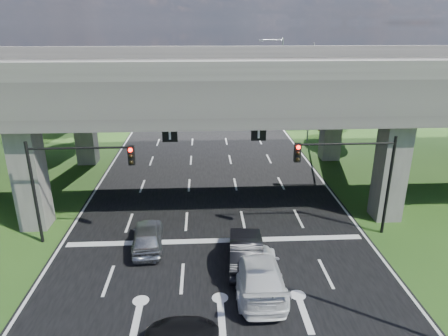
{
  "coord_description": "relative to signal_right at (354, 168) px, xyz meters",
  "views": [
    {
      "loc": [
        -0.63,
        -16.71,
        11.87
      ],
      "look_at": [
        0.72,
        8.34,
        2.73
      ],
      "focal_mm": 32.0,
      "sensor_mm": 36.0,
      "label": 1
    }
  ],
  "objects": [
    {
      "name": "signal_right",
      "position": [
        0.0,
        0.0,
        0.0
      ],
      "size": [
        5.76,
        0.54,
        6.0
      ],
      "color": "black",
      "rests_on": "ground"
    },
    {
      "name": "ground",
      "position": [
        -7.82,
        -3.94,
        -4.19
      ],
      "size": [
        160.0,
        160.0,
        0.0
      ],
      "primitive_type": "plane",
      "color": "#234516",
      "rests_on": "ground"
    },
    {
      "name": "streetlight_beyond",
      "position": [
        2.27,
        36.06,
        1.66
      ],
      "size": [
        3.38,
        0.25,
        10.0
      ],
      "color": "gray",
      "rests_on": "ground"
    },
    {
      "name": "tree_left_near",
      "position": [
        -21.78,
        22.06,
        0.63
      ],
      "size": [
        4.5,
        4.5,
        7.8
      ],
      "color": "black",
      "rests_on": "ground"
    },
    {
      "name": "tree_left_far",
      "position": [
        -20.78,
        38.06,
        0.95
      ],
      "size": [
        4.8,
        4.8,
        8.32
      ],
      "color": "black",
      "rests_on": "ground"
    },
    {
      "name": "warehouse",
      "position": [
        -33.82,
        31.06,
        -2.19
      ],
      "size": [
        20.0,
        10.0,
        4.0
      ],
      "primitive_type": "cube",
      "color": "#9E9E99",
      "rests_on": "ground"
    },
    {
      "name": "overpass",
      "position": [
        -7.82,
        8.06,
        3.73
      ],
      "size": [
        80.0,
        15.0,
        10.0
      ],
      "color": "#383533",
      "rests_on": "ground"
    },
    {
      "name": "tree_right_near",
      "position": [
        5.22,
        24.06,
        0.31
      ],
      "size": [
        4.2,
        4.2,
        7.28
      ],
      "color": "black",
      "rests_on": "ground"
    },
    {
      "name": "car_white",
      "position": [
        -6.02,
        -4.81,
        -3.34
      ],
      "size": [
        2.34,
        5.62,
        1.62
      ],
      "primitive_type": "imported",
      "rotation": [
        0.0,
        0.0,
        3.15
      ],
      "color": "silver",
      "rests_on": "road"
    },
    {
      "name": "signal_left",
      "position": [
        -15.65,
        0.0,
        0.0
      ],
      "size": [
        5.76,
        0.54,
        6.0
      ],
      "color": "black",
      "rests_on": "ground"
    },
    {
      "name": "car_dark",
      "position": [
        -6.37,
        -2.86,
        -3.38
      ],
      "size": [
        2.01,
        4.85,
        1.56
      ],
      "primitive_type": "imported",
      "rotation": [
        0.0,
        0.0,
        3.07
      ],
      "color": "black",
      "rests_on": "road"
    },
    {
      "name": "streetlight_far",
      "position": [
        2.27,
        20.06,
        1.66
      ],
      "size": [
        3.38,
        0.25,
        10.0
      ],
      "color": "gray",
      "rests_on": "ground"
    },
    {
      "name": "tree_right_mid",
      "position": [
        8.22,
        32.06,
        -0.01
      ],
      "size": [
        3.91,
        3.9,
        6.76
      ],
      "color": "black",
      "rests_on": "ground"
    },
    {
      "name": "tree_right_far",
      "position": [
        4.22,
        40.06,
        0.63
      ],
      "size": [
        4.5,
        4.5,
        7.8
      ],
      "color": "black",
      "rests_on": "ground"
    },
    {
      "name": "car_silver",
      "position": [
        -11.64,
        -0.94,
        -3.45
      ],
      "size": [
        1.99,
        4.26,
        1.41
      ],
      "primitive_type": "imported",
      "rotation": [
        0.0,
        0.0,
        3.22
      ],
      "color": "#989A9F",
      "rests_on": "road"
    },
    {
      "name": "road",
      "position": [
        -7.82,
        6.06,
        -4.17
      ],
      "size": [
        18.0,
        120.0,
        0.03
      ],
      "primitive_type": "cube",
      "color": "black",
      "rests_on": "ground"
    },
    {
      "name": "tree_left_mid",
      "position": [
        -24.78,
        30.06,
        -0.01
      ],
      "size": [
        3.91,
        3.9,
        6.76
      ],
      "color": "black",
      "rests_on": "ground"
    }
  ]
}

